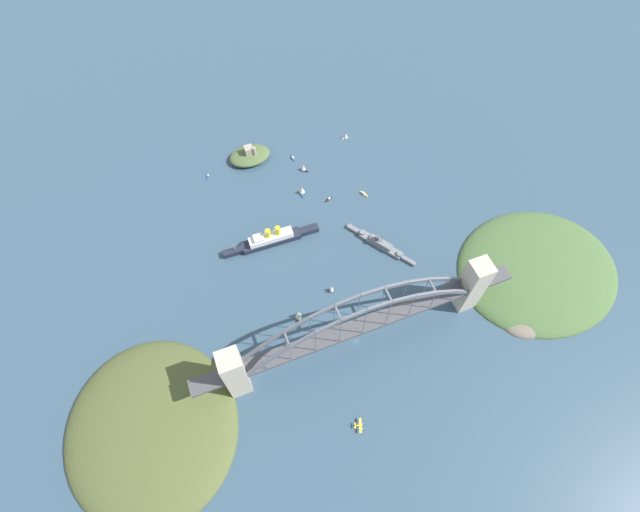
% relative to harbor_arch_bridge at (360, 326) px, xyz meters
% --- Properties ---
extents(ground_plane, '(1400.00, 1400.00, 0.00)m').
position_rel_harbor_arch_bridge_xyz_m(ground_plane, '(0.00, 0.00, -31.77)').
color(ground_plane, '#334C60').
extents(harbor_arch_bridge, '(252.57, 15.49, 72.48)m').
position_rel_harbor_arch_bridge_xyz_m(harbor_arch_bridge, '(0.00, 0.00, 0.00)').
color(harbor_arch_bridge, '#BCB29E').
rests_on(harbor_arch_bridge, ground).
extents(headland_west_shore, '(122.13, 133.44, 25.75)m').
position_rel_harbor_arch_bridge_xyz_m(headland_west_shore, '(-163.79, -9.05, -31.77)').
color(headland_west_shore, '#4C562D').
rests_on(headland_west_shore, ground).
extents(headland_east_shore, '(139.30, 122.15, 21.74)m').
position_rel_harbor_arch_bridge_xyz_m(headland_east_shore, '(167.76, 0.47, -31.77)').
color(headland_east_shore, '#476638').
rests_on(headland_east_shore, ground).
extents(ocean_liner, '(87.12, 11.95, 19.73)m').
position_rel_harbor_arch_bridge_xyz_m(ocean_liner, '(-32.75, 112.42, -26.46)').
color(ocean_liner, '#1E2333').
rests_on(ocean_liner, ground).
extents(naval_cruiser, '(41.16, 60.73, 16.68)m').
position_rel_harbor_arch_bridge_xyz_m(naval_cruiser, '(55.11, 74.69, -28.99)').
color(naval_cruiser, slate).
rests_on(naval_cruiser, ground).
extents(fort_island_mid_harbor, '(40.54, 28.53, 16.99)m').
position_rel_harbor_arch_bridge_xyz_m(fort_island_mid_harbor, '(-21.73, 214.64, -26.92)').
color(fort_island_mid_harbor, '#4C6038').
rests_on(fort_island_mid_harbor, ground).
extents(seaplane_taxiing_near_bridge, '(7.34, 10.17, 4.74)m').
position_rel_harbor_arch_bridge_xyz_m(seaplane_taxiing_near_bridge, '(-23.93, -59.28, -29.91)').
color(seaplane_taxiing_near_bridge, '#B7B7B2').
rests_on(seaplane_taxiing_near_bridge, ground).
extents(small_boat_0, '(4.91, 6.51, 2.01)m').
position_rel_harbor_arch_bridge_xyz_m(small_boat_0, '(-66.72, 207.26, -31.05)').
color(small_boat_0, '#234C8C').
rests_on(small_boat_0, ground).
extents(small_boat_1, '(6.26, 9.56, 9.00)m').
position_rel_harbor_arch_bridge_xyz_m(small_boat_1, '(11.30, 155.01, -27.61)').
color(small_boat_1, '#234C8C').
rests_on(small_boat_1, ground).
extents(small_boat_2, '(2.29, 8.46, 2.22)m').
position_rel_harbor_arch_bridge_xyz_m(small_boat_2, '(18.01, 199.63, -31.00)').
color(small_boat_2, '#234C8C').
rests_on(small_boat_2, ground).
extents(small_boat_3, '(7.03, 3.91, 8.28)m').
position_rel_harbor_arch_bridge_xyz_m(small_boat_3, '(-1.79, 48.68, -27.88)').
color(small_boat_3, black).
rests_on(small_boat_3, ground).
extents(small_boat_4, '(6.65, 7.16, 8.50)m').
position_rel_harbor_arch_bridge_xyz_m(small_boat_4, '(22.46, 181.09, -27.77)').
color(small_boat_4, black).
rests_on(small_boat_4, ground).
extents(small_boat_5, '(5.65, 10.05, 11.56)m').
position_rel_harbor_arch_bridge_xyz_m(small_boat_5, '(-35.35, 35.98, -26.43)').
color(small_boat_5, '#2D6B3D').
rests_on(small_boat_5, ground).
extents(small_boat_6, '(6.85, 4.05, 7.44)m').
position_rel_harbor_arch_bridge_xyz_m(small_boat_6, '(77.75, 205.82, -28.33)').
color(small_boat_6, silver).
rests_on(small_boat_6, ground).
extents(small_boat_7, '(4.95, 8.82, 2.36)m').
position_rel_harbor_arch_bridge_xyz_m(small_boat_7, '(65.27, 132.19, -30.91)').
color(small_boat_7, gold).
rests_on(small_boat_7, ground).
extents(small_boat_8, '(8.07, 3.64, 2.24)m').
position_rel_harbor_arch_bridge_xyz_m(small_boat_8, '(32.24, 138.31, -30.99)').
color(small_boat_8, black).
rests_on(small_boat_8, ground).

